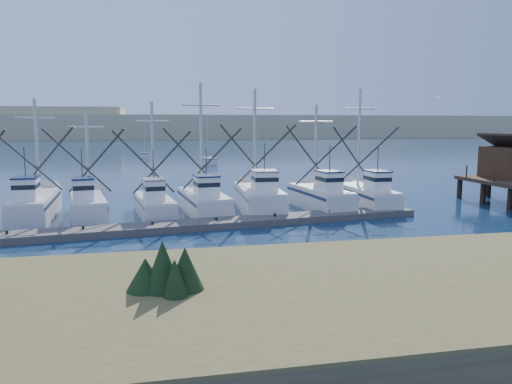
# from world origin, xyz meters

# --- Properties ---
(ground) EXTENTS (500.00, 500.00, 0.00)m
(ground) POSITION_xyz_m (0.00, 0.00, 0.00)
(ground) COLOR #0D253C
(ground) RESTS_ON ground
(shore_bank) EXTENTS (40.00, 10.00, 1.60)m
(shore_bank) POSITION_xyz_m (-8.00, -10.00, 0.80)
(shore_bank) COLOR #4C422D
(shore_bank) RESTS_ON ground
(floating_dock) EXTENTS (32.39, 6.55, 0.43)m
(floating_dock) POSITION_xyz_m (-6.01, 6.61, 0.22)
(floating_dock) COLOR #55504C
(floating_dock) RESTS_ON ground
(dune_ridge) EXTENTS (360.00, 60.00, 10.00)m
(dune_ridge) POSITION_xyz_m (0.00, 210.00, 5.00)
(dune_ridge) COLOR tan
(dune_ridge) RESTS_ON ground
(trawler_fleet) EXTENTS (31.06, 8.81, 9.46)m
(trawler_fleet) POSITION_xyz_m (-5.29, 11.65, 0.97)
(trawler_fleet) COLOR silver
(trawler_fleet) RESTS_ON ground
(sailboat_near) EXTENTS (2.12, 6.80, 8.10)m
(sailboat_near) POSITION_xyz_m (0.95, 56.64, 0.49)
(sailboat_near) COLOR silver
(sailboat_near) RESTS_ON ground
(sailboat_far) EXTENTS (1.78, 4.81, 8.10)m
(sailboat_far) POSITION_xyz_m (-9.29, 74.07, 0.51)
(sailboat_far) COLOR silver
(sailboat_far) RESTS_ON ground
(flying_gull) EXTENTS (0.99, 0.18, 0.18)m
(flying_gull) POSITION_xyz_m (12.70, 10.08, 8.42)
(flying_gull) COLOR white
(flying_gull) RESTS_ON ground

